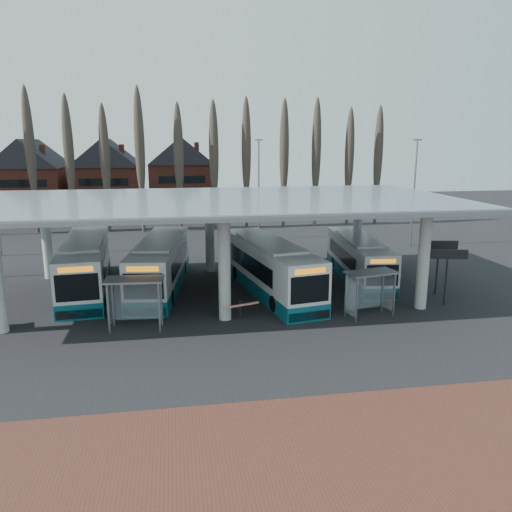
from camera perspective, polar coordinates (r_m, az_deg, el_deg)
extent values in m
plane|color=black|center=(26.61, -2.97, -9.02)|extent=(140.00, 140.00, 0.00)
cube|color=#522B20|center=(16.23, 2.38, -24.84)|extent=(70.00, 10.00, 0.03)
cylinder|color=#B7B7B2|center=(39.76, -22.83, 1.87)|extent=(0.70, 0.70, 6.00)
cylinder|color=#B7B7B2|center=(28.04, -3.63, -1.43)|extent=(0.70, 0.70, 6.00)
cylinder|color=#B7B7B2|center=(38.76, -5.31, 2.57)|extent=(0.70, 0.70, 6.00)
cylinder|color=#B7B7B2|center=(31.55, 18.60, -0.46)|extent=(0.70, 0.70, 6.00)
cylinder|color=#B7B7B2|center=(41.37, 11.53, 3.02)|extent=(0.70, 0.70, 6.00)
cube|color=gray|center=(32.85, -4.71, 6.44)|extent=(32.00, 16.00, 0.12)
cube|color=silver|center=(32.85, -4.71, 6.57)|extent=(31.50, 15.50, 0.04)
cone|color=#473D33|center=(59.59, -24.66, 9.20)|extent=(0.36, 0.36, 14.50)
ellipsoid|color=#473D33|center=(59.54, -24.82, 10.87)|extent=(1.10, 1.10, 11.02)
cone|color=#473D33|center=(58.69, -20.84, 9.49)|extent=(0.36, 0.36, 14.50)
ellipsoid|color=#473D33|center=(58.64, -20.98, 11.19)|extent=(1.10, 1.10, 11.02)
cone|color=#473D33|center=(58.05, -16.92, 9.75)|extent=(0.36, 0.36, 14.50)
ellipsoid|color=#473D33|center=(58.00, -17.04, 11.46)|extent=(1.10, 1.10, 11.02)
cone|color=#473D33|center=(57.69, -12.92, 9.96)|extent=(0.36, 0.36, 14.50)
ellipsoid|color=#473D33|center=(57.63, -13.01, 11.68)|extent=(1.10, 1.10, 11.02)
cone|color=#473D33|center=(57.60, -8.89, 10.12)|extent=(0.36, 0.36, 14.50)
ellipsoid|color=#473D33|center=(57.54, -8.95, 11.85)|extent=(1.10, 1.10, 11.02)
cone|color=#473D33|center=(57.79, -4.86, 10.24)|extent=(0.36, 0.36, 14.50)
ellipsoid|color=#473D33|center=(57.73, -4.89, 11.96)|extent=(1.10, 1.10, 11.02)
cone|color=#473D33|center=(58.25, -0.87, 10.30)|extent=(0.36, 0.36, 14.50)
ellipsoid|color=#473D33|center=(58.19, -0.88, 12.01)|extent=(1.10, 1.10, 11.02)
cone|color=#473D33|center=(58.98, 3.04, 10.32)|extent=(0.36, 0.36, 14.50)
ellipsoid|color=#473D33|center=(58.93, 3.06, 12.01)|extent=(1.10, 1.10, 11.02)
cone|color=#473D33|center=(59.97, 6.83, 10.29)|extent=(0.36, 0.36, 14.50)
ellipsoid|color=#473D33|center=(59.92, 6.88, 11.95)|extent=(1.10, 1.10, 11.02)
cone|color=#473D33|center=(61.20, 10.49, 10.22)|extent=(0.36, 0.36, 14.50)
ellipsoid|color=#473D33|center=(61.15, 10.56, 11.85)|extent=(1.10, 1.10, 11.02)
cone|color=#473D33|center=(62.67, 13.99, 10.12)|extent=(0.36, 0.36, 14.50)
ellipsoid|color=#473D33|center=(62.62, 14.07, 11.71)|extent=(1.10, 1.10, 11.02)
cube|color=brown|center=(71.10, -24.08, 6.64)|extent=(8.00, 10.00, 7.00)
pyramid|color=black|center=(70.80, -24.62, 12.27)|extent=(8.30, 10.30, 3.50)
cube|color=brown|center=(69.33, -16.42, 7.10)|extent=(8.00, 10.00, 7.00)
pyramid|color=black|center=(69.03, -16.80, 12.88)|extent=(8.30, 10.30, 3.50)
cube|color=brown|center=(68.84, -8.49, 7.45)|extent=(8.00, 10.00, 7.00)
pyramid|color=black|center=(68.54, -8.69, 13.28)|extent=(8.30, 10.30, 3.50)
cylinder|color=slate|center=(51.51, 0.31, 7.45)|extent=(0.16, 0.16, 10.00)
cube|color=slate|center=(51.28, 0.32, 13.13)|extent=(0.80, 0.15, 0.15)
cylinder|color=slate|center=(50.23, 17.59, 6.70)|extent=(0.16, 0.16, 10.00)
cube|color=slate|center=(49.99, 18.00, 12.52)|extent=(0.80, 0.15, 0.15)
cube|color=silver|center=(35.88, -18.90, -0.73)|extent=(3.74, 12.81, 2.95)
cube|color=#0C5161|center=(36.23, -18.73, -2.92)|extent=(3.76, 12.83, 0.95)
cube|color=silver|center=(35.57, -19.08, 1.66)|extent=(3.05, 7.75, 0.19)
cube|color=black|center=(36.37, -18.85, -0.38)|extent=(3.48, 9.29, 1.16)
cube|color=black|center=(29.80, -19.78, -3.42)|extent=(2.36, 0.26, 1.58)
cube|color=black|center=(41.99, -18.29, 1.38)|extent=(2.28, 0.26, 1.26)
cube|color=orange|center=(29.53, -19.93, -1.46)|extent=(1.88, 0.21, 0.32)
cube|color=black|center=(30.27, -19.55, -6.28)|extent=(2.55, 0.30, 0.53)
cylinder|color=black|center=(32.53, -21.36, -4.85)|extent=(0.38, 1.03, 1.01)
cylinder|color=black|center=(32.30, -17.08, -4.64)|extent=(0.38, 1.03, 1.01)
cylinder|color=black|center=(39.88, -20.11, -1.55)|extent=(0.38, 1.03, 1.01)
cylinder|color=black|center=(39.69, -16.62, -1.36)|extent=(0.38, 1.03, 1.01)
cube|color=silver|center=(35.04, -10.89, -0.67)|extent=(4.22, 12.50, 2.86)
cube|color=#0C5161|center=(35.38, -10.80, -2.84)|extent=(4.24, 12.52, 0.92)
cube|color=silver|center=(34.72, -10.99, 1.71)|extent=(3.31, 7.60, 0.18)
cube|color=black|center=(35.51, -10.77, -0.31)|extent=(3.80, 9.10, 1.12)
cube|color=black|center=(29.21, -12.74, -3.40)|extent=(2.28, 0.37, 1.53)
cube|color=black|center=(40.92, -9.58, 1.49)|extent=(2.20, 0.36, 1.23)
cube|color=orange|center=(28.94, -12.84, -1.45)|extent=(1.81, 0.29, 0.31)
cube|color=black|center=(29.68, -12.59, -6.23)|extent=(2.46, 0.41, 0.51)
cylinder|color=black|center=(31.94, -13.96, -4.67)|extent=(0.41, 1.01, 0.98)
cylinder|color=black|center=(31.52, -9.75, -4.71)|extent=(0.41, 1.01, 0.98)
cylinder|color=black|center=(38.98, -11.71, -1.37)|extent=(0.41, 1.01, 0.98)
cylinder|color=black|center=(38.64, -8.26, -1.35)|extent=(0.41, 1.01, 0.98)
cube|color=silver|center=(33.49, 1.57, -0.99)|extent=(4.80, 12.82, 2.93)
cube|color=#0C5161|center=(33.85, 1.56, -3.31)|extent=(4.82, 12.84, 0.94)
cube|color=silver|center=(33.15, 1.59, 1.55)|extent=(3.67, 7.83, 0.19)
cube|color=black|center=(33.94, 1.26, -0.62)|extent=(4.23, 9.37, 1.15)
cube|color=black|center=(27.93, 6.18, -3.80)|extent=(2.32, 0.47, 1.57)
cube|color=black|center=(39.22, -1.70, 1.23)|extent=(2.24, 0.45, 1.25)
cube|color=orange|center=(27.65, 6.23, -1.73)|extent=(1.85, 0.37, 0.31)
cube|color=black|center=(28.43, 6.09, -6.83)|extent=(2.51, 0.52, 0.52)
cylinder|color=black|center=(29.89, 2.12, -5.48)|extent=(0.46, 1.04, 1.00)
cylinder|color=black|center=(30.82, 6.32, -4.98)|extent=(0.46, 1.04, 1.00)
cylinder|color=black|center=(36.80, -2.24, -1.93)|extent=(0.46, 1.04, 1.00)
cylinder|color=black|center=(37.56, 1.28, -1.62)|extent=(0.46, 1.04, 1.00)
cube|color=silver|center=(37.60, 11.66, -0.06)|extent=(3.38, 11.22, 2.58)
cube|color=#0C5161|center=(37.89, 11.58, -1.89)|extent=(3.40, 11.24, 0.83)
cube|color=silver|center=(37.33, 11.76, 1.94)|extent=(2.73, 6.80, 0.17)
cube|color=black|center=(38.01, 11.48, 0.23)|extent=(3.12, 8.14, 1.01)
cube|color=black|center=(32.49, 14.25, -2.16)|extent=(2.06, 0.25, 1.38)
cube|color=black|center=(42.79, 9.71, 1.72)|extent=(1.99, 0.24, 1.10)
cube|color=orange|center=(32.26, 14.34, -0.58)|extent=(1.64, 0.20, 0.28)
cube|color=black|center=(32.87, 14.11, -4.48)|extent=(2.23, 0.28, 0.46)
cylinder|color=black|center=(34.36, 11.41, -3.37)|extent=(0.34, 0.90, 0.88)
cylinder|color=black|center=(34.98, 14.78, -3.26)|extent=(0.34, 0.90, 0.88)
cylinder|color=black|center=(40.65, 8.94, -0.73)|extent=(0.34, 0.90, 0.88)
cylinder|color=black|center=(41.18, 11.82, -0.67)|extent=(0.34, 0.90, 0.88)
cube|color=gray|center=(27.37, -16.52, -5.88)|extent=(0.09, 0.09, 2.74)
cube|color=gray|center=(26.96, -11.02, -5.86)|extent=(0.09, 0.09, 2.74)
cube|color=gray|center=(28.49, -16.05, -5.10)|extent=(0.09, 0.09, 2.74)
cube|color=gray|center=(28.09, -10.77, -5.07)|extent=(0.09, 0.09, 2.74)
cube|color=gray|center=(27.29, -13.76, -2.64)|extent=(3.18, 1.77, 0.11)
cube|color=silver|center=(28.30, -13.42, -4.95)|extent=(2.62, 0.25, 2.19)
cube|color=silver|center=(27.92, -16.40, -5.38)|extent=(0.14, 1.20, 2.19)
cube|color=silver|center=(27.50, -10.78, -5.35)|extent=(0.14, 1.20, 2.19)
cube|color=gray|center=(28.45, 11.41, -5.01)|extent=(0.10, 0.10, 2.61)
cube|color=gray|center=(29.82, 15.51, -4.40)|extent=(0.10, 0.10, 2.61)
cube|color=gray|center=(29.38, 10.23, -4.38)|extent=(0.10, 0.10, 2.61)
cube|color=gray|center=(30.70, 14.25, -3.82)|extent=(0.10, 0.10, 2.61)
cube|color=gray|center=(29.20, 13.02, -1.85)|extent=(3.15, 2.00, 0.10)
cube|color=silver|center=(30.05, 12.24, -3.97)|extent=(2.46, 0.53, 2.08)
cube|color=silver|center=(28.87, 10.73, -4.60)|extent=(0.27, 1.13, 2.08)
cube|color=silver|center=(30.27, 14.96, -4.00)|extent=(0.27, 1.13, 2.08)
cylinder|color=black|center=(33.03, 20.89, -2.35)|extent=(0.11, 0.11, 3.44)
cube|color=black|center=(32.69, 21.10, 0.20)|extent=(2.32, 0.70, 0.59)
cylinder|color=black|center=(35.07, 20.00, -1.32)|extent=(0.11, 0.11, 3.55)
cube|color=black|center=(34.74, 20.20, 1.16)|extent=(2.43, 0.53, 0.61)
cube|color=black|center=(28.86, -1.83, -6.07)|extent=(0.08, 0.08, 1.10)
cube|color=red|center=(28.26, -1.70, -5.63)|extent=(2.11, 0.78, 0.10)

